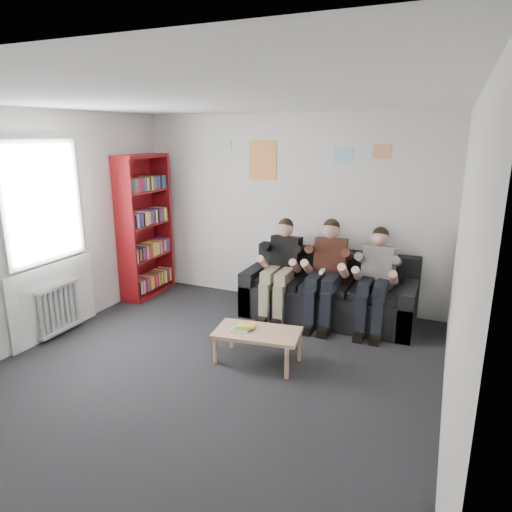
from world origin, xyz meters
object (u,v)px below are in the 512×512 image
at_px(person_left, 281,269).
at_px(person_right, 375,281).
at_px(sofa, 329,295).
at_px(coffee_table, 257,335).
at_px(person_middle, 326,273).
at_px(bookshelf, 145,226).

distance_m(person_left, person_right, 1.25).
relative_size(sofa, person_left, 1.70).
bearing_deg(sofa, person_right, -17.79).
height_order(sofa, person_right, person_right).
bearing_deg(coffee_table, person_middle, 74.24).
bearing_deg(person_left, sofa, 18.18).
bearing_deg(bookshelf, sofa, 1.03).
distance_m(bookshelf, person_middle, 2.83).
relative_size(person_middle, person_right, 1.04).
bearing_deg(person_middle, person_left, 174.73).
relative_size(bookshelf, coffee_table, 2.34).
bearing_deg(person_middle, person_right, -4.71).
height_order(coffee_table, person_middle, person_middle).
bearing_deg(bookshelf, person_left, -3.16).
height_order(person_left, person_right, person_left).
height_order(sofa, bookshelf, bookshelf).
height_order(sofa, coffee_table, sofa).
bearing_deg(sofa, coffee_table, -103.78).
height_order(sofa, person_left, person_left).
xyz_separation_m(sofa, person_left, (-0.63, -0.20, 0.35)).
bearing_deg(person_left, person_right, 0.35).
relative_size(coffee_table, person_right, 0.70).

